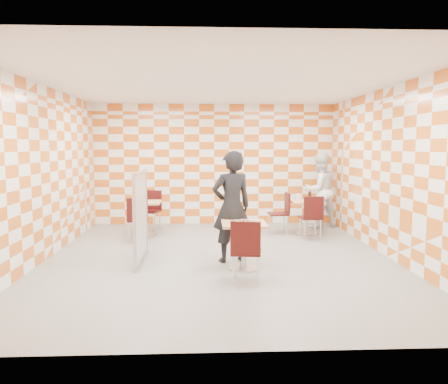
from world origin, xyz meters
The scene contains 15 objects.
room_shell centered at (0.00, 0.54, 1.50)m, with size 7.00×7.00×7.00m.
main_table centered at (0.38, -0.66, 0.51)m, with size 0.70×0.70×0.75m.
second_table centered at (2.03, 2.08, 0.51)m, with size 0.70×0.70×0.75m.
empty_table centered at (-1.56, 2.08, 0.51)m, with size 0.70×0.70×0.75m.
chair_main_front centered at (0.33, -1.47, 0.54)m, with size 0.48×0.49×0.92m.
chair_second_front centered at (2.00, 1.47, 0.54)m, with size 0.45×0.46×0.92m.
chair_second_side centered at (1.50, 2.12, 0.54)m, with size 0.45×0.44×0.92m.
chair_empty_near centered at (-1.62, 1.38, 0.54)m, with size 0.50×0.51×0.92m.
chair_empty_far centered at (-1.49, 2.71, 0.54)m, with size 0.53×0.54×0.92m.
partition centered at (-1.32, -0.16, 0.79)m, with size 0.08×1.38×1.55m.
man_dark centered at (0.21, -0.20, 0.94)m, with size 0.69×0.45×1.88m, color black.
man_white centered at (2.52, 2.86, 0.90)m, with size 0.87×0.68×1.80m, color white.
pizza_on_foil centered at (0.38, -0.68, 0.77)m, with size 0.40×0.40×0.04m.
sport_bottle centered at (1.86, 2.16, 0.84)m, with size 0.06×0.06×0.20m.
soda_bottle centered at (2.10, 2.12, 0.85)m, with size 0.07×0.07×0.23m.
Camera 1 is at (-0.24, -7.47, 1.96)m, focal length 35.00 mm.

